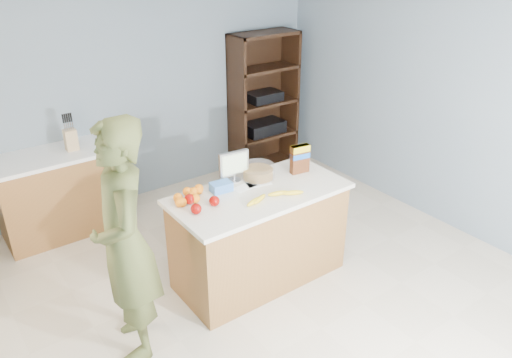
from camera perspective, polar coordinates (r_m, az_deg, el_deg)
floor at (r=4.59m, az=2.64°, el=-12.86°), size 4.50×5.00×0.02m
walls at (r=3.78m, az=3.16°, el=6.99°), size 4.52×5.02×2.51m
counter_peninsula at (r=4.54m, az=0.38°, el=-6.86°), size 1.56×0.76×0.90m
back_cabinet at (r=5.62m, az=-21.50°, el=-1.47°), size 1.24×0.62×0.90m
shelving_unit at (r=6.69m, az=0.63°, el=8.56°), size 0.90×0.40×1.80m
person at (r=3.66m, az=-14.74°, el=-7.17°), size 0.60×0.77×1.87m
knife_block at (r=5.42m, az=-20.41°, el=4.30°), size 0.12×0.10×0.31m
envelopes at (r=4.39m, az=-0.47°, el=-0.73°), size 0.38×0.17×0.00m
bananas at (r=4.17m, az=1.76°, el=-2.02°), size 0.55×0.19×0.04m
apples at (r=4.05m, az=-6.42°, el=-2.74°), size 0.27×0.26×0.09m
oranges at (r=4.18m, az=-7.62°, el=-1.87°), size 0.33×0.22×0.08m
blue_carton at (r=4.29m, az=-4.01°, el=-0.90°), size 0.19×0.14×0.08m
salad_bowl at (r=4.50m, az=0.23°, el=0.79°), size 0.30×0.30×0.13m
tv at (r=4.41m, az=-2.54°, el=1.65°), size 0.28×0.12×0.28m
cereal_box at (r=4.59m, az=5.05°, el=2.53°), size 0.19×0.09×0.27m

